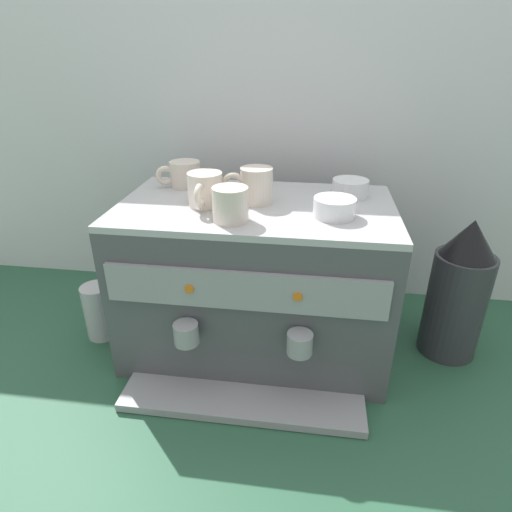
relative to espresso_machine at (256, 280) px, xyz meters
name	(u,v)px	position (x,y,z in m)	size (l,w,h in m)	color
ground_plane	(256,341)	(0.00, 0.00, -0.20)	(4.00, 4.00, 0.00)	#28563D
tiled_backsplash_wall	(272,134)	(0.00, 0.35, 0.31)	(2.80, 0.03, 1.03)	silver
espresso_machine	(256,280)	(0.00, 0.00, 0.00)	(0.66, 0.50, 0.41)	#4C4C51
ceramic_cup_0	(184,174)	(-0.21, 0.12, 0.24)	(0.12, 0.08, 0.07)	beige
ceramic_cup_1	(254,185)	(-0.01, 0.01, 0.25)	(0.12, 0.08, 0.08)	beige
ceramic_cup_2	(205,190)	(-0.12, -0.03, 0.25)	(0.08, 0.12, 0.08)	beige
ceramic_cup_3	(230,204)	(-0.04, -0.11, 0.24)	(0.08, 0.11, 0.07)	beige
ceramic_bowl_0	(334,208)	(0.18, -0.05, 0.23)	(0.09, 0.09, 0.04)	white
ceramic_bowl_1	(350,188)	(0.23, 0.10, 0.23)	(0.09, 0.09, 0.04)	white
coffee_grinder	(458,292)	(0.52, 0.04, -0.02)	(0.15, 0.15, 0.38)	#333338
milk_pitcher	(99,311)	(-0.44, -0.02, -0.12)	(0.08, 0.08, 0.16)	#B7B7BC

